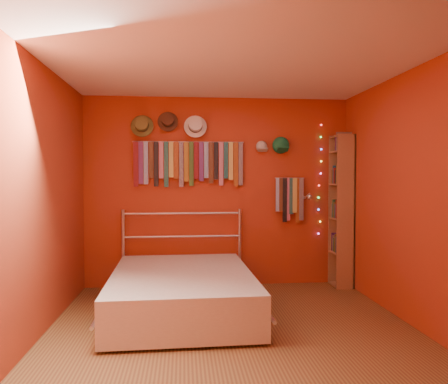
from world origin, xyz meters
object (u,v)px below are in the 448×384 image
object	(u,v)px
bookshelf	(344,210)
bed	(182,291)
reading_lamp	(309,197)
tie_rack	(189,161)

from	to	relation	value
bookshelf	bed	bearing A→B (deg)	-155.92
bed	reading_lamp	bearing A→B (deg)	28.21
bed	tie_rack	bearing A→B (deg)	84.11
reading_lamp	bed	size ratio (longest dim) A/B	0.14
bookshelf	tie_rack	bearing A→B (deg)	175.67
bookshelf	reading_lamp	bearing A→B (deg)	-178.25
bookshelf	bed	xyz separation A→B (m)	(-2.13, -0.95, -0.78)
reading_lamp	bed	distance (m)	2.12
tie_rack	bookshelf	size ratio (longest dim) A/B	0.72
reading_lamp	bookshelf	world-z (taller)	bookshelf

